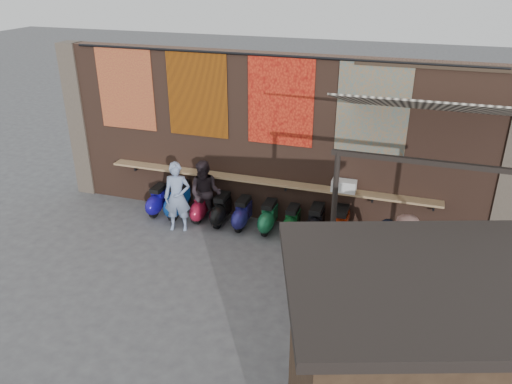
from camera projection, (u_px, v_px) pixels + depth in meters
The scene contains 31 objects.
ground at pixel (230, 274), 10.17m from camera, with size 70.00×70.00×0.00m, color #474749.
brick_wall at pixel (270, 140), 11.67m from camera, with size 10.00×0.40×4.00m, color brown.
pier_left at pixel (81, 120), 13.15m from camera, with size 0.50×0.50×4.00m, color #4C4238.
eating_counter at pixel (265, 181), 11.72m from camera, with size 8.00×0.32×0.05m, color #9E7A51.
shelf_box at pixel (344, 186), 11.10m from camera, with size 0.54×0.28×0.26m, color white.
tapestry_redgold at pixel (126, 89), 12.09m from camera, with size 1.50×0.02×2.00m, color maroon.
tapestry_sun at pixel (197, 95), 11.54m from camera, with size 1.50×0.02×2.00m, color #C85C0B.
tapestry_orange at pixel (280, 101), 10.97m from camera, with size 1.50×0.02×2.00m, color red.
tapestry_multi at pixel (373, 109), 10.41m from camera, with size 1.50×0.02×2.00m, color #246E86.
hang_rail at pixel (268, 55), 10.64m from camera, with size 0.06×0.06×9.50m, color black.
scooter_stool_0 at pixel (158, 200), 12.50m from camera, with size 0.34×0.75×0.71m, color #160D94, non-canonical shape.
scooter_stool_1 at pixel (178, 200), 12.37m from camera, with size 0.40×0.89×0.84m, color navy, non-canonical shape.
scooter_stool_2 at pixel (201, 206), 12.20m from camera, with size 0.33×0.74×0.71m, color #A91633, non-canonical shape.
scooter_stool_3 at pixel (221, 210), 11.99m from camera, with size 0.35×0.77×0.73m, color black, non-canonical shape.
scooter_stool_4 at pixel (242, 214), 11.83m from camera, with size 0.34×0.76×0.72m, color navy, non-canonical shape.
scooter_stool_5 at pixel (268, 217), 11.66m from camera, with size 0.34×0.76×0.72m, color #19653B, non-canonical shape.
scooter_stool_6 at pixel (292, 222), 11.49m from camera, with size 0.33×0.72×0.69m, color #0F4E21, non-canonical shape.
scooter_stool_7 at pixel (315, 223), 11.35m from camera, with size 0.36×0.81×0.77m, color black, non-canonical shape.
scooter_stool_8 at pixel (340, 226), 11.22m from camera, with size 0.37×0.83×0.79m, color #A62A0C, non-canonical shape.
diner_left at pixel (177, 197), 11.55m from camera, with size 0.61×0.40×1.68m, color #8094BA.
diner_right at pixel (205, 193), 11.80m from camera, with size 0.78×0.61×1.61m, color black.
shopper_navy at pixel (385, 260), 9.11m from camera, with size 0.98×0.41×1.67m, color black.
shopper_grey at pixel (402, 272), 8.61m from camera, with size 1.17×0.67×1.81m, color slate.
shopper_tan at pixel (403, 259), 9.05m from camera, with size 0.86×0.56×1.76m, color #835B53.
stall_roof at pixel (437, 281), 4.88m from camera, with size 2.97×2.29×0.12m, color black.
stall_sign at pixel (398, 290), 6.16m from camera, with size 1.20×0.04×0.50m, color gold.
stall_shelf at pixel (389, 355), 6.59m from camera, with size 2.20×0.10×0.06m, color #473321.
awning_canvas at pixel (437, 107), 8.47m from camera, with size 3.20×3.40×0.03m, color beige.
awning_ledger at pixel (440, 66), 9.68m from camera, with size 3.30×0.08×0.12m, color #33261C.
awning_header at pixel (432, 163), 7.37m from camera, with size 3.00×0.08×0.08m, color black.
awning_post_left at pixel (332, 238), 8.41m from camera, with size 0.09×0.09×3.10m, color black.
Camera 1 is at (3.18, -7.95, 5.76)m, focal length 35.00 mm.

